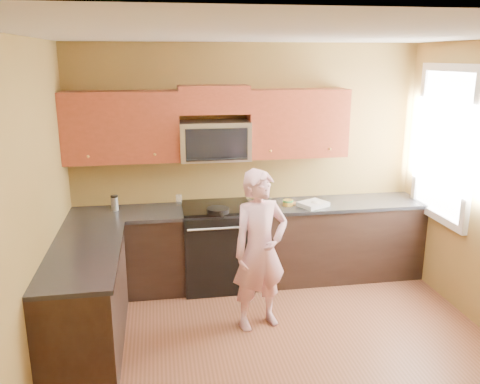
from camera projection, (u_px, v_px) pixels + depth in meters
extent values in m
plane|color=brown|center=(288.00, 367.00, 4.23)|extent=(4.00, 4.00, 0.00)
plane|color=white|center=(298.00, 34.00, 3.52)|extent=(4.00, 4.00, 0.00)
plane|color=olive|center=(247.00, 163.00, 5.78)|extent=(4.00, 0.00, 4.00)
plane|color=olive|center=(427.00, 369.00, 1.97)|extent=(4.00, 0.00, 4.00)
plane|color=olive|center=(22.00, 230.00, 3.56)|extent=(0.00, 4.00, 4.00)
cube|color=black|center=(251.00, 246.00, 5.73)|extent=(4.00, 0.60, 0.88)
cube|color=black|center=(87.00, 302.00, 4.41)|extent=(0.60, 1.60, 0.88)
cube|color=black|center=(252.00, 208.00, 5.60)|extent=(4.00, 0.62, 0.04)
cube|color=black|center=(83.00, 254.00, 4.29)|extent=(0.62, 1.60, 0.04)
cube|color=maroon|center=(214.00, 99.00, 5.36)|extent=(0.76, 0.33, 0.30)
imported|color=pink|center=(260.00, 250.00, 4.70)|extent=(0.65, 0.52, 1.56)
cube|color=#B27F47|center=(297.00, 204.00, 5.67)|extent=(0.13, 0.13, 0.01)
ellipsoid|color=silver|center=(265.00, 209.00, 5.38)|extent=(0.12, 0.13, 0.06)
ellipsoid|color=silver|center=(315.00, 204.00, 5.57)|extent=(0.15, 0.16, 0.07)
cube|color=white|center=(313.00, 204.00, 5.59)|extent=(0.38, 0.35, 0.05)
cylinder|color=silver|center=(179.00, 200.00, 5.62)|extent=(0.08, 0.08, 0.12)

